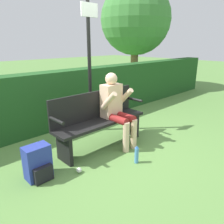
# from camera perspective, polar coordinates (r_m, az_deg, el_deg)

# --- Properties ---
(ground_plane) EXTENTS (40.00, 40.00, 0.00)m
(ground_plane) POSITION_cam_1_polar(r_m,az_deg,el_deg) (3.96, -2.60, -8.94)
(ground_plane) COLOR #5B8942
(hedge_back) EXTENTS (12.00, 0.43, 1.21)m
(hedge_back) POSITION_cam_1_polar(r_m,az_deg,el_deg) (4.85, -13.90, 3.22)
(hedge_back) COLOR #1E4C1E
(hedge_back) RESTS_ON ground
(park_bench) EXTENTS (1.77, 0.41, 0.97)m
(park_bench) POSITION_cam_1_polar(r_m,az_deg,el_deg) (3.81, -3.37, -1.75)
(park_bench) COLOR black
(park_bench) RESTS_ON ground
(person_seated) EXTENTS (0.49, 0.63, 1.28)m
(person_seated) POSITION_cam_1_polar(r_m,az_deg,el_deg) (3.82, 1.01, 1.56)
(person_seated) COLOR beige
(person_seated) RESTS_ON ground
(backpack) EXTENTS (0.34, 0.30, 0.47)m
(backpack) POSITION_cam_1_polar(r_m,az_deg,el_deg) (3.18, -18.74, -12.55)
(backpack) COLOR #283893
(backpack) RESTS_ON ground
(water_bottle) EXTENTS (0.06, 0.06, 0.27)m
(water_bottle) POSITION_cam_1_polar(r_m,az_deg,el_deg) (3.43, 6.43, -11.16)
(water_bottle) COLOR #4C8CCC
(water_bottle) RESTS_ON ground
(signpost) EXTENTS (0.37, 0.09, 2.50)m
(signpost) POSITION_cam_1_polar(r_m,az_deg,el_deg) (4.34, -5.87, 12.81)
(signpost) COLOR black
(signpost) RESTS_ON ground
(tree) EXTENTS (2.67, 2.67, 3.94)m
(tree) POSITION_cam_1_polar(r_m,az_deg,el_deg) (9.10, 6.17, 22.86)
(tree) COLOR brown
(tree) RESTS_ON ground
(litter_crumple) EXTENTS (0.08, 0.08, 0.08)m
(litter_crumple) POSITION_cam_1_polar(r_m,az_deg,el_deg) (3.26, -8.61, -14.79)
(litter_crumple) COLOR silver
(litter_crumple) RESTS_ON ground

